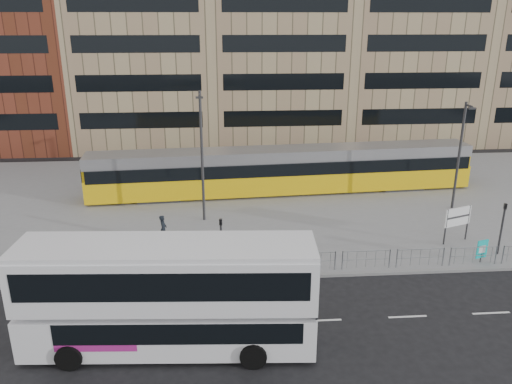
{
  "coord_description": "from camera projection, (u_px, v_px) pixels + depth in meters",
  "views": [
    {
      "loc": [
        -2.47,
        -23.24,
        12.95
      ],
      "look_at": [
        -0.26,
        6.0,
        2.8
      ],
      "focal_mm": 35.0,
      "sensor_mm": 36.0,
      "label": 1
    }
  ],
  "objects": [
    {
      "name": "building_row",
      "position": [
        253.0,
        20.0,
        54.49
      ],
      "size": [
        70.4,
        18.4,
        31.2
      ],
      "color": "maroon",
      "rests_on": "ground"
    },
    {
      "name": "traffic_light_east",
      "position": [
        503.0,
        222.0,
        28.17
      ],
      "size": [
        0.2,
        0.23,
        3.1
      ],
      "rotation": [
        0.0,
        0.0,
        -0.2
      ],
      "color": "#2D2D30",
      "rests_on": "plaza"
    },
    {
      "name": "pedestrian_barrier",
      "position": [
        306.0,
        257.0,
        26.61
      ],
      "size": [
        32.07,
        0.07,
        1.1
      ],
      "color": "#93969C",
      "rests_on": "plaza"
    },
    {
      "name": "double_decker_bus",
      "position": [
        168.0,
        293.0,
        20.03
      ],
      "size": [
        11.92,
        3.57,
        4.71
      ],
      "rotation": [
        0.0,
        0.0,
        -0.06
      ],
      "color": "white",
      "rests_on": "ground"
    },
    {
      "name": "traffic_light_west",
      "position": [
        221.0,
        239.0,
        26.02
      ],
      "size": [
        0.18,
        0.22,
        3.1
      ],
      "rotation": [
        0.0,
        0.0,
        -0.11
      ],
      "color": "#2D2D30",
      "rests_on": "plaza"
    },
    {
      "name": "lamp_post_west",
      "position": [
        202.0,
        152.0,
        32.15
      ],
      "size": [
        0.45,
        1.04,
        8.64
      ],
      "color": "#2D2D30",
      "rests_on": "plaza"
    },
    {
      "name": "lamp_post_east",
      "position": [
        460.0,
        152.0,
        34.43
      ],
      "size": [
        0.45,
        1.04,
        7.61
      ],
      "color": "#2D2D30",
      "rests_on": "plaza"
    },
    {
      "name": "plaza",
      "position": [
        253.0,
        200.0,
        37.6
      ],
      "size": [
        64.0,
        24.0,
        0.15
      ],
      "primitive_type": "cube",
      "color": "gray",
      "rests_on": "ground"
    },
    {
      "name": "road_markings",
      "position": [
        300.0,
        321.0,
        22.61
      ],
      "size": [
        62.0,
        0.12,
        0.01
      ],
      "primitive_type": "cube",
      "color": "white",
      "rests_on": "ground"
    },
    {
      "name": "station_sign",
      "position": [
        458.0,
        218.0,
        29.88
      ],
      "size": [
        1.85,
        0.73,
        2.23
      ],
      "rotation": [
        0.0,
        0.0,
        0.35
      ],
      "color": "#2D2D30",
      "rests_on": "plaza"
    },
    {
      "name": "kerb",
      "position": [
        269.0,
        277.0,
        26.34
      ],
      "size": [
        64.0,
        0.25,
        0.17
      ],
      "primitive_type": "cube",
      "color": "gray",
      "rests_on": "ground"
    },
    {
      "name": "pedestrian",
      "position": [
        163.0,
        229.0,
        30.05
      ],
      "size": [
        0.43,
        0.64,
        1.73
      ],
      "primitive_type": "imported",
      "rotation": [
        0.0,
        0.0,
        1.55
      ],
      "color": "black",
      "rests_on": "plaza"
    },
    {
      "name": "ground",
      "position": [
        269.0,
        279.0,
        26.31
      ],
      "size": [
        120.0,
        120.0,
        0.0
      ],
      "primitive_type": "plane",
      "color": "black",
      "rests_on": "ground"
    },
    {
      "name": "tram",
      "position": [
        283.0,
        170.0,
        38.64
      ],
      "size": [
        29.75,
        4.8,
        3.49
      ],
      "rotation": [
        0.0,
        0.0,
        0.07
      ],
      "color": "yellow",
      "rests_on": "plaza"
    },
    {
      "name": "ad_panel",
      "position": [
        482.0,
        249.0,
        27.58
      ],
      "size": [
        0.7,
        0.25,
        1.34
      ],
      "rotation": [
        0.0,
        0.0,
        0.28
      ],
      "color": "#2D2D30",
      "rests_on": "plaza"
    }
  ]
}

